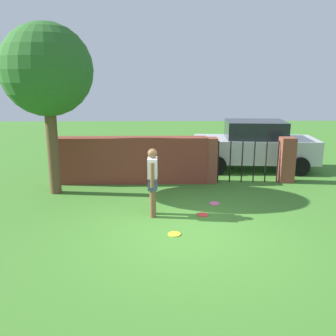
# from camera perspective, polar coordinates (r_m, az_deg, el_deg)

# --- Properties ---
(ground_plane) EXTENTS (40.00, 40.00, 0.00)m
(ground_plane) POSITION_cam_1_polar(r_m,az_deg,el_deg) (7.86, 3.02, -10.26)
(ground_plane) COLOR #3D7528
(brick_wall) EXTENTS (4.72, 0.50, 1.43)m
(brick_wall) POSITION_cam_1_polar(r_m,az_deg,el_deg) (11.41, -5.90, 1.22)
(brick_wall) COLOR brown
(brick_wall) RESTS_ON ground
(tree) EXTENTS (2.43, 2.43, 4.60)m
(tree) POSITION_cam_1_polar(r_m,az_deg,el_deg) (10.52, -18.21, 14.01)
(tree) COLOR brown
(tree) RESTS_ON ground
(person) EXTENTS (0.23, 0.54, 1.62)m
(person) POSITION_cam_1_polar(r_m,az_deg,el_deg) (8.60, -2.39, -1.72)
(person) COLOR brown
(person) RESTS_ON ground
(fence_gate) EXTENTS (2.84, 0.44, 1.40)m
(fence_gate) POSITION_cam_1_polar(r_m,az_deg,el_deg) (11.69, 12.28, 1.21)
(fence_gate) COLOR brown
(fence_gate) RESTS_ON ground
(car) EXTENTS (4.31, 2.15, 1.72)m
(car) POSITION_cam_1_polar(r_m,az_deg,el_deg) (13.34, 13.20, 3.44)
(car) COLOR #B7B7BC
(car) RESTS_ON ground
(frisbee_red) EXTENTS (0.27, 0.27, 0.02)m
(frisbee_red) POSITION_cam_1_polar(r_m,az_deg,el_deg) (8.92, 5.39, -7.21)
(frisbee_red) COLOR red
(frisbee_red) RESTS_ON ground
(frisbee_pink) EXTENTS (0.27, 0.27, 0.02)m
(frisbee_pink) POSITION_cam_1_polar(r_m,az_deg,el_deg) (9.71, 7.18, -5.45)
(frisbee_pink) COLOR pink
(frisbee_pink) RESTS_ON ground
(frisbee_yellow) EXTENTS (0.27, 0.27, 0.02)m
(frisbee_yellow) POSITION_cam_1_polar(r_m,az_deg,el_deg) (7.86, 0.98, -10.18)
(frisbee_yellow) COLOR yellow
(frisbee_yellow) RESTS_ON ground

